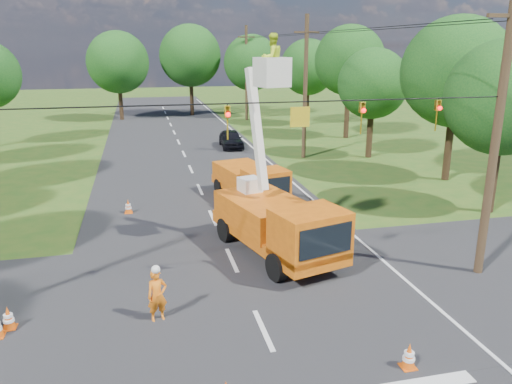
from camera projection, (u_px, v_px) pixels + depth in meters
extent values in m
plane|color=#2A5519|center=(191.00, 170.00, 33.03)|extent=(140.00, 140.00, 0.00)
cube|color=black|center=(191.00, 170.00, 33.03)|extent=(12.00, 100.00, 0.06)
cube|color=black|center=(249.00, 298.00, 16.21)|extent=(56.00, 10.00, 0.07)
cube|color=silver|center=(272.00, 165.00, 34.25)|extent=(0.12, 90.00, 0.02)
cube|color=orange|center=(275.00, 235.00, 19.51)|extent=(4.07, 7.00, 0.49)
cube|color=orange|center=(310.00, 233.00, 17.28)|extent=(2.83, 2.44, 1.65)
cube|color=black|center=(326.00, 241.00, 16.47)|extent=(2.03, 0.61, 1.04)
cube|color=orange|center=(264.00, 212.00, 20.06)|extent=(3.57, 4.60, 1.10)
cylinder|color=black|center=(277.00, 267.00, 17.30)|extent=(0.61, 1.07, 1.01)
cylinder|color=black|center=(331.00, 255.00, 18.36)|extent=(0.61, 1.07, 1.01)
cylinder|color=black|center=(226.00, 230.00, 20.83)|extent=(0.61, 1.07, 1.01)
cylinder|color=black|center=(273.00, 221.00, 21.88)|extent=(0.61, 1.07, 1.01)
cube|color=silver|center=(250.00, 185.00, 20.85)|extent=(1.01, 1.01, 0.60)
cube|color=silver|center=(257.00, 129.00, 19.65)|extent=(0.68, 1.50, 4.77)
cube|color=silver|center=(272.00, 72.00, 18.05)|extent=(1.28, 1.28, 1.04)
imported|color=#C6E526|center=(272.00, 58.00, 17.91)|extent=(1.03, 0.92, 1.75)
cube|color=orange|center=(249.00, 188.00, 26.33)|extent=(3.22, 5.91, 0.42)
cube|color=orange|center=(266.00, 184.00, 24.39)|extent=(2.35, 2.00, 1.40)
cube|color=black|center=(273.00, 187.00, 23.69)|extent=(1.74, 0.44, 0.89)
cube|color=orange|center=(243.00, 174.00, 26.81)|extent=(2.89, 3.85, 0.93)
cylinder|color=black|center=(246.00, 204.00, 24.46)|extent=(0.48, 0.90, 0.86)
cylinder|color=black|center=(281.00, 199.00, 25.28)|extent=(0.48, 0.90, 0.86)
cylinder|color=black|center=(219.00, 186.00, 27.53)|extent=(0.48, 0.90, 0.86)
cylinder|color=black|center=(251.00, 182.00, 28.34)|extent=(0.48, 0.90, 0.86)
imported|color=orange|center=(157.00, 296.00, 14.69)|extent=(0.68, 0.53, 1.64)
imported|color=black|center=(231.00, 139.00, 40.05)|extent=(1.84, 4.20, 1.41)
cone|color=#DB510B|center=(409.00, 355.00, 12.59)|extent=(0.36, 0.36, 0.70)
cube|color=#DB510B|center=(408.00, 367.00, 12.69)|extent=(0.38, 0.38, 0.04)
cylinder|color=white|center=(409.00, 353.00, 12.57)|extent=(0.26, 0.26, 0.09)
cylinder|color=white|center=(409.00, 359.00, 12.61)|extent=(0.31, 0.31, 0.09)
cone|color=#DB510B|center=(268.00, 231.00, 21.03)|extent=(0.36, 0.36, 0.70)
cube|color=#DB510B|center=(268.00, 239.00, 21.12)|extent=(0.38, 0.38, 0.04)
cylinder|color=white|center=(268.00, 230.00, 21.01)|extent=(0.26, 0.26, 0.09)
cylinder|color=white|center=(268.00, 233.00, 21.05)|extent=(0.31, 0.31, 0.09)
cone|color=#DB510B|center=(243.00, 203.00, 24.79)|extent=(0.36, 0.36, 0.70)
cube|color=#DB510B|center=(243.00, 210.00, 24.89)|extent=(0.38, 0.38, 0.04)
cylinder|color=white|center=(243.00, 202.00, 24.78)|extent=(0.26, 0.26, 0.09)
cylinder|color=white|center=(243.00, 205.00, 24.82)|extent=(0.31, 0.31, 0.09)
cone|color=#DB510B|center=(8.00, 317.00, 14.35)|extent=(0.36, 0.36, 0.70)
cube|color=#DB510B|center=(10.00, 328.00, 14.45)|extent=(0.38, 0.38, 0.04)
cylinder|color=white|center=(8.00, 316.00, 14.34)|extent=(0.26, 0.26, 0.09)
cylinder|color=white|center=(9.00, 320.00, 14.38)|extent=(0.31, 0.31, 0.09)
cone|color=#DB510B|center=(250.00, 172.00, 30.98)|extent=(0.36, 0.36, 0.70)
cube|color=#DB510B|center=(250.00, 177.00, 31.08)|extent=(0.38, 0.38, 0.04)
cylinder|color=white|center=(250.00, 171.00, 30.97)|extent=(0.26, 0.26, 0.09)
cylinder|color=white|center=(250.00, 173.00, 31.01)|extent=(0.31, 0.31, 0.09)
cone|color=#DB510B|center=(128.00, 206.00, 24.33)|extent=(0.36, 0.36, 0.70)
cube|color=#DB510B|center=(129.00, 213.00, 24.42)|extent=(0.38, 0.38, 0.04)
cylinder|color=white|center=(128.00, 205.00, 24.31)|extent=(0.26, 0.26, 0.09)
cylinder|color=white|center=(128.00, 208.00, 24.35)|extent=(0.31, 0.31, 0.09)
cylinder|color=#4C3823|center=(496.00, 136.00, 16.65)|extent=(0.30, 0.30, 10.00)
cylinder|color=#4C3823|center=(305.00, 88.00, 35.34)|extent=(0.30, 0.30, 10.00)
cube|color=#4C3823|center=(307.00, 32.00, 34.27)|extent=(1.80, 0.12, 0.12)
cylinder|color=#4C3823|center=(246.00, 74.00, 54.03)|extent=(0.30, 0.30, 10.00)
cube|color=#4C3823|center=(246.00, 37.00, 52.96)|extent=(1.80, 0.12, 0.12)
cylinder|color=black|center=(231.00, 104.00, 14.33)|extent=(18.00, 0.04, 0.04)
cube|color=#B99C16|center=(300.00, 117.00, 14.91)|extent=(0.60, 0.05, 0.60)
imported|color=#B99C16|center=(228.00, 123.00, 14.46)|extent=(0.16, 0.20, 1.00)
sphere|color=#FF0C0C|center=(228.00, 115.00, 14.28)|extent=(0.14, 0.14, 0.14)
imported|color=#B99C16|center=(362.00, 118.00, 15.37)|extent=(0.16, 0.20, 1.00)
sphere|color=#FF0C0C|center=(364.00, 110.00, 15.19)|extent=(0.14, 0.14, 0.14)
imported|color=#B99C16|center=(437.00, 116.00, 15.94)|extent=(0.16, 0.20, 1.00)
sphere|color=#FF0C0C|center=(440.00, 108.00, 15.76)|extent=(0.14, 0.14, 0.14)
cylinder|color=#382616|center=(493.00, 173.00, 24.20)|extent=(0.44, 0.44, 3.96)
sphere|color=#124517|center=(504.00, 98.00, 23.19)|extent=(5.40, 5.40, 5.40)
cylinder|color=#382616|center=(449.00, 143.00, 30.05)|extent=(0.44, 0.44, 4.58)
sphere|color=#124517|center=(457.00, 72.00, 28.87)|extent=(6.40, 6.40, 6.40)
cylinder|color=#382616|center=(370.00, 132.00, 36.31)|extent=(0.44, 0.44, 3.78)
sphere|color=#124517|center=(373.00, 83.00, 35.34)|extent=(5.00, 5.00, 5.00)
cylinder|color=#382616|center=(347.00, 111.00, 43.99)|extent=(0.44, 0.44, 4.75)
sphere|color=#124517|center=(350.00, 60.00, 42.78)|extent=(6.00, 6.00, 6.00)
cylinder|color=#382616|center=(307.00, 105.00, 51.34)|extent=(0.44, 0.44, 4.14)
sphere|color=#124517|center=(308.00, 67.00, 50.28)|extent=(5.60, 5.60, 5.60)
cylinder|color=#382616|center=(121.00, 100.00, 54.68)|extent=(0.44, 0.44, 4.40)
sphere|color=#124517|center=(118.00, 62.00, 53.56)|extent=(6.60, 6.60, 6.60)
cylinder|color=#382616|center=(192.00, 95.00, 58.23)|extent=(0.44, 0.44, 4.84)
sphere|color=#124517|center=(190.00, 56.00, 56.99)|extent=(7.00, 7.00, 7.00)
cylinder|color=#382616|center=(251.00, 98.00, 56.92)|extent=(0.44, 0.44, 4.31)
sphere|color=#124517|center=(251.00, 63.00, 55.81)|extent=(6.20, 6.20, 6.20)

